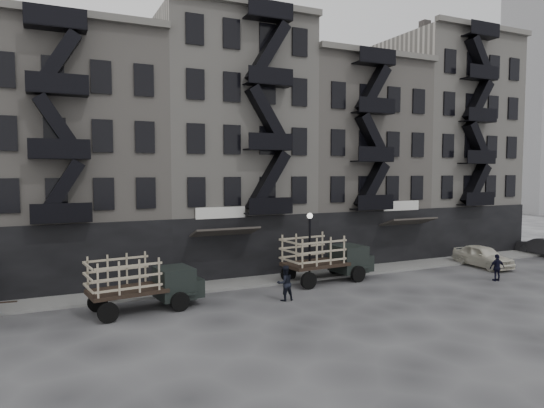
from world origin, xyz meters
name	(u,v)px	position (x,y,z in m)	size (l,w,h in m)	color
ground	(285,297)	(0.00, 0.00, 0.00)	(140.00, 140.00, 0.00)	#38383A
sidewalk	(258,281)	(0.00, 3.75, 0.07)	(55.00, 2.50, 0.15)	slate
building_midwest	(75,161)	(-10.00, 9.83, 7.50)	(10.00, 11.35, 16.20)	gray
building_center	(224,148)	(0.00, 9.82, 8.50)	(10.00, 11.35, 18.20)	#A29D95
building_mideast	(342,163)	(10.00, 9.83, 7.50)	(10.00, 11.35, 16.20)	gray
building_east	(437,147)	(20.00, 9.82, 9.00)	(10.00, 11.35, 19.20)	#A29D95
lamp_post	(310,237)	(3.00, 2.60, 2.78)	(0.36, 0.36, 4.28)	black
distant_tower	(541,0)	(60.00, 30.00, 33.76)	(8.00, 8.00, 66.00)	gray
stake_truck_west	(143,279)	(-7.54, 0.53, 1.58)	(5.73, 2.87, 2.77)	black
stake_truck_east	(326,254)	(3.94, 2.18, 1.69)	(6.07, 2.88, 2.96)	black
car_east	(483,256)	(16.48, 1.35, 0.78)	(1.84, 4.58, 1.56)	beige
car_far	(543,247)	(24.67, 2.60, 0.73)	(1.55, 4.44, 1.46)	#252527
pedestrian_mid	(285,283)	(-0.36, -0.72, 0.94)	(0.92, 0.71, 1.88)	black
policeman	(497,268)	(13.69, -2.22, 0.84)	(0.99, 0.41, 1.68)	black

